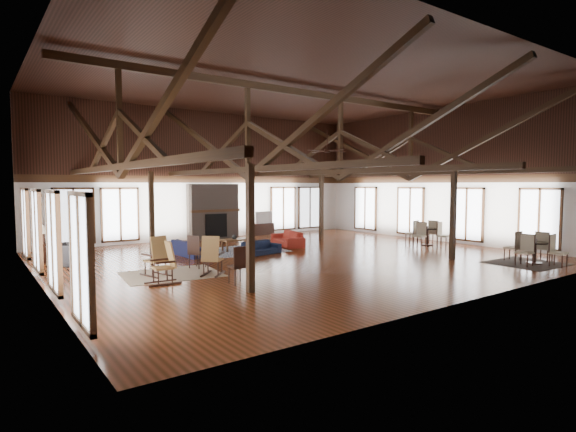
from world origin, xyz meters
TOP-DOWN VIEW (x-y plane):
  - floor at (0.00, 0.00)m, footprint 16.00×16.00m
  - ceiling at (0.00, 0.00)m, footprint 16.00×14.00m
  - wall_back at (0.00, 7.00)m, footprint 16.00×0.02m
  - wall_front at (0.00, -7.00)m, footprint 16.00×0.02m
  - wall_left at (-8.00, 0.00)m, footprint 0.02×14.00m
  - wall_right at (8.00, 0.00)m, footprint 0.02×14.00m
  - roof_truss at (0.00, 0.00)m, footprint 15.60×14.07m
  - post_grid at (0.00, 0.00)m, footprint 8.16×7.16m
  - fireplace at (0.00, 6.67)m, footprint 2.50×0.69m
  - ceiling_fan at (0.50, -1.00)m, footprint 1.60×1.60m
  - sofa_navy_front at (-0.74, 1.33)m, footprint 1.75×0.94m
  - sofa_navy_left at (-2.95, 2.57)m, footprint 1.96×0.92m
  - sofa_orange at (1.48, 2.68)m, footprint 2.18×1.28m
  - coffee_table at (-0.97, 2.67)m, footprint 1.21×0.62m
  - vase at (-1.08, 2.64)m, footprint 0.24×0.24m
  - armchair at (-6.85, 3.05)m, footprint 1.37×1.39m
  - side_table_lamp at (-7.45, 3.88)m, footprint 0.49×0.49m
  - rocking_chair_a at (-5.18, -0.41)m, footprint 0.67×0.97m
  - rocking_chair_b at (-3.90, -1.19)m, footprint 0.94×0.96m
  - rocking_chair_c at (-5.29, -1.43)m, footprint 0.86×0.50m
  - side_chair_a at (-3.83, 0.06)m, footprint 0.59×0.59m
  - side_chair_b at (-3.80, -2.60)m, footprint 0.42×0.42m
  - cafe_table_near at (5.49, -5.52)m, footprint 1.90×1.90m
  - cafe_table_far at (6.38, -0.67)m, footprint 1.95×1.95m
  - cup_near at (5.49, -5.52)m, footprint 0.17×0.17m
  - cup_far at (6.37, -0.67)m, footprint 0.12×0.12m
  - tv_console at (2.80, 6.75)m, footprint 1.19×0.44m
  - television at (2.81, 6.75)m, footprint 1.06×0.26m
  - rug_tan at (-4.76, -0.36)m, footprint 2.85×2.35m
  - rug_navy at (-0.98, 2.54)m, footprint 3.45×2.62m
  - rug_dark at (5.32, -5.35)m, footprint 2.24×2.05m

SIDE VIEW (x-z plane):
  - floor at x=0.00m, z-range 0.00..0.00m
  - rug_tan at x=-4.76m, z-range 0.00..0.01m
  - rug_dark at x=5.32m, z-range 0.00..0.01m
  - rug_navy at x=-0.98m, z-range 0.00..0.01m
  - sofa_navy_front at x=-0.74m, z-range 0.00..0.49m
  - sofa_navy_left at x=-2.95m, z-range 0.00..0.55m
  - tv_console at x=2.80m, z-range 0.00..0.59m
  - sofa_orange at x=1.48m, z-range 0.00..0.60m
  - armchair at x=-6.85m, z-range 0.00..0.68m
  - coffee_table at x=-0.97m, z-range 0.17..0.63m
  - side_table_lamp at x=-7.45m, z-range -0.15..1.10m
  - cafe_table_near at x=5.49m, z-range 0.00..0.99m
  - cafe_table_far at x=6.38m, z-range 0.00..1.00m
  - rocking_chair_c at x=-5.29m, z-range -0.03..1.06m
  - rocking_chair_b at x=-3.90m, z-range -0.03..1.10m
  - rocking_chair_a at x=-5.18m, z-range -0.03..1.11m
  - vase at x=-1.08m, z-range 0.46..0.66m
  - side_chair_b at x=-3.80m, z-range 0.08..1.06m
  - side_chair_a at x=-3.83m, z-range 0.08..1.11m
  - cup_far at x=6.37m, z-range 0.72..0.81m
  - cup_near at x=5.49m, z-range 0.71..0.82m
  - television at x=2.81m, z-range 0.59..1.20m
  - fireplace at x=0.00m, z-range -0.01..2.59m
  - post_grid at x=0.00m, z-range 0.00..3.05m
  - wall_back at x=0.00m, z-range 0.00..6.00m
  - wall_front at x=0.00m, z-range 0.00..6.00m
  - wall_left at x=-8.00m, z-range 0.00..6.00m
  - wall_right at x=8.00m, z-range 0.00..6.00m
  - ceiling_fan at x=0.50m, z-range 3.36..4.11m
  - roof_truss at x=0.00m, z-range 2.46..5.60m
  - ceiling at x=0.00m, z-range 5.99..6.01m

